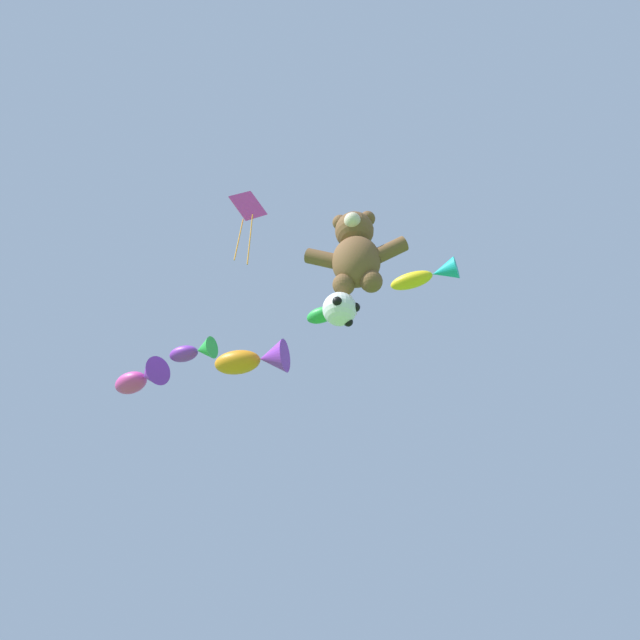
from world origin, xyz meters
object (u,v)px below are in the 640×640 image
soccer_ball_kite (340,309)px  fish_kite_goldfin (428,276)px  fish_kite_violet (194,351)px  fish_kite_tangerine (255,360)px  diamond_kite (248,211)px  teddy_bear_kite (356,251)px  fish_kite_emerald (332,311)px  fish_kite_magenta (141,378)px

soccer_ball_kite → fish_kite_goldfin: fish_kite_goldfin is taller
fish_kite_goldfin → fish_kite_violet: fish_kite_violet is taller
fish_kite_goldfin → fish_kite_tangerine: (-5.33, 1.97, -0.85)m
fish_kite_tangerine → diamond_kite: (0.70, -3.74, 2.38)m
teddy_bear_kite → fish_kite_emerald: teddy_bear_kite is taller
fish_kite_goldfin → fish_kite_magenta: size_ratio=0.80×
fish_kite_goldfin → fish_kite_violet: bearing=161.1°
fish_kite_goldfin → diamond_kite: 5.19m
fish_kite_violet → diamond_kite: diamond_kite is taller
soccer_ball_kite → diamond_kite: bearing=172.9°
soccer_ball_kite → fish_kite_violet: fish_kite_violet is taller
fish_kite_goldfin → fish_kite_emerald: 3.00m
fish_kite_violet → fish_kite_magenta: bearing=158.7°
fish_kite_emerald → fish_kite_magenta: 7.61m
teddy_bear_kite → fish_kite_goldfin: 2.73m
fish_kite_emerald → fish_kite_magenta: fish_kite_magenta is taller
fish_kite_tangerine → soccer_ball_kite: bearing=-51.7°
fish_kite_tangerine → teddy_bear_kite: bearing=-47.8°
fish_kite_goldfin → fish_kite_emerald: (-2.78, 1.14, 0.04)m
fish_kite_goldfin → teddy_bear_kite: bearing=-131.2°
fish_kite_violet → fish_kite_magenta: fish_kite_violet is taller
fish_kite_emerald → fish_kite_magenta: bearing=161.7°
fish_kite_tangerine → fish_kite_magenta: 4.98m
fish_kite_magenta → teddy_bear_kite: bearing=-33.7°
soccer_ball_kite → fish_kite_magenta: 9.93m
fish_kite_violet → fish_kite_magenta: 2.48m
soccer_ball_kite → fish_kite_violet: (-5.58, 4.71, 2.59)m
soccer_ball_kite → fish_kite_emerald: (-0.65, 3.22, 2.47)m
fish_kite_tangerine → fish_kite_violet: fish_kite_violet is taller
fish_kite_goldfin → diamond_kite: diamond_kite is taller
fish_kite_emerald → diamond_kite: 3.75m
soccer_ball_kite → diamond_kite: (-2.50, 0.31, 3.96)m
teddy_bear_kite → fish_kite_violet: size_ratio=1.44×
fish_kite_violet → fish_kite_emerald: bearing=-16.9°
teddy_bear_kite → fish_kite_violet: teddy_bear_kite is taller
teddy_bear_kite → fish_kite_emerald: size_ratio=1.55×
fish_kite_goldfin → fish_kite_tangerine: size_ratio=0.81×
diamond_kite → fish_kite_magenta: bearing=135.4°
soccer_ball_kite → fish_kite_emerald: bearing=101.3°
fish_kite_violet → fish_kite_magenta: size_ratio=0.73×
teddy_bear_kite → fish_kite_violet: bearing=142.3°
fish_kite_emerald → fish_kite_magenta: (-7.23, 2.39, -0.17)m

